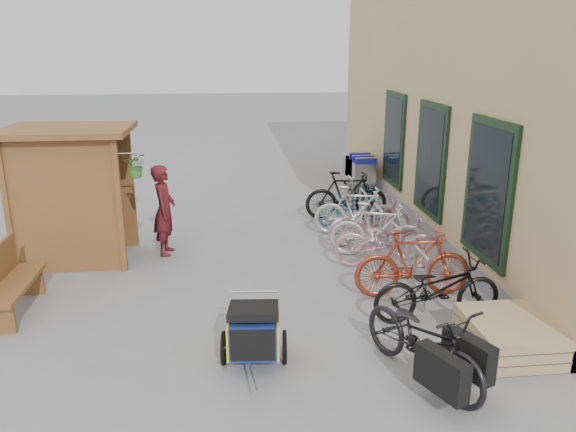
{
  "coord_description": "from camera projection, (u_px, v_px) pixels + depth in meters",
  "views": [
    {
      "loc": [
        -0.47,
        -7.43,
        3.73
      ],
      "look_at": [
        0.5,
        1.5,
        1.0
      ],
      "focal_mm": 35.0,
      "sensor_mm": 36.0,
      "label": 1
    }
  ],
  "objects": [
    {
      "name": "kiosk",
      "position": [
        66.0,
        176.0,
        9.75
      ],
      "size": [
        2.49,
        1.65,
        2.4
      ],
      "color": "brown",
      "rests_on": "ground"
    },
    {
      "name": "pallet_stack",
      "position": [
        508.0,
        335.0,
        7.11
      ],
      "size": [
        1.0,
        1.2,
        0.4
      ],
      "color": "#A3825F",
      "rests_on": "ground"
    },
    {
      "name": "building",
      "position": [
        548.0,
        57.0,
        12.13
      ],
      "size": [
        6.07,
        13.0,
        7.0
      ],
      "color": "tan",
      "rests_on": "ground"
    },
    {
      "name": "bike_7",
      "position": [
        346.0,
        195.0,
        12.44
      ],
      "size": [
        1.84,
        0.58,
        1.1
      ],
      "primitive_type": "imported",
      "rotation": [
        0.0,
        0.0,
        1.53
      ],
      "color": "black",
      "rests_on": "ground"
    },
    {
      "name": "ground",
      "position": [
        265.0,
        312.0,
        8.19
      ],
      "size": [
        80.0,
        80.0,
        0.0
      ],
      "primitive_type": "plane",
      "color": "gray"
    },
    {
      "name": "bike_4",
      "position": [
        370.0,
        221.0,
        10.93
      ],
      "size": [
        1.84,
        0.95,
        0.92
      ],
      "primitive_type": "imported",
      "rotation": [
        0.0,
        0.0,
        1.77
      ],
      "color": "#C37E92",
      "rests_on": "ground"
    },
    {
      "name": "person_kiosk",
      "position": [
        164.0,
        210.0,
        10.28
      ],
      "size": [
        0.45,
        0.64,
        1.68
      ],
      "primitive_type": "imported",
      "rotation": [
        0.0,
        0.0,
        1.5
      ],
      "color": "maroon",
      "rests_on": "ground"
    },
    {
      "name": "bike_5",
      "position": [
        357.0,
        211.0,
        11.36
      ],
      "size": [
        1.8,
        0.87,
        1.04
      ],
      "primitive_type": "imported",
      "rotation": [
        0.0,
        0.0,
        1.34
      ],
      "color": "#BBBAB6",
      "rests_on": "ground"
    },
    {
      "name": "bike_0",
      "position": [
        437.0,
        289.0,
        7.82
      ],
      "size": [
        1.88,
        0.74,
        0.97
      ],
      "primitive_type": "imported",
      "rotation": [
        0.0,
        0.0,
        1.63
      ],
      "color": "black",
      "rests_on": "ground"
    },
    {
      "name": "bench",
      "position": [
        7.0,
        281.0,
        8.03
      ],
      "size": [
        0.47,
        1.56,
        0.99
      ],
      "rotation": [
        0.0,
        0.0,
        0.0
      ],
      "color": "brown",
      "rests_on": "ground"
    },
    {
      "name": "bike_3",
      "position": [
        378.0,
        231.0,
        10.16
      ],
      "size": [
        1.8,
        1.02,
        1.04
      ],
      "primitive_type": "imported",
      "rotation": [
        0.0,
        0.0,
        1.24
      ],
      "color": "silver",
      "rests_on": "ground"
    },
    {
      "name": "bike_6",
      "position": [
        349.0,
        206.0,
        12.16
      ],
      "size": [
        1.6,
        0.89,
        0.8
      ],
      "primitive_type": "imported",
      "rotation": [
        0.0,
        0.0,
        1.82
      ],
      "color": "#226E8A",
      "rests_on": "ground"
    },
    {
      "name": "shopping_carts",
      "position": [
        359.0,
        168.0,
        14.97
      ],
      "size": [
        0.58,
        1.61,
        1.04
      ],
      "color": "silver",
      "rests_on": "ground"
    },
    {
      "name": "bike_rack",
      "position": [
        378.0,
        224.0,
        10.57
      ],
      "size": [
        0.05,
        5.35,
        0.86
      ],
      "color": "#A5A8AD",
      "rests_on": "ground"
    },
    {
      "name": "bike_2",
      "position": [
        388.0,
        241.0,
        9.74
      ],
      "size": [
        1.93,
        0.92,
        0.97
      ],
      "primitive_type": "imported",
      "rotation": [
        0.0,
        0.0,
        1.42
      ],
      "color": "#C37E92",
      "rests_on": "ground"
    },
    {
      "name": "cargo_bike",
      "position": [
        425.0,
        341.0,
        6.4
      ],
      "size": [
        1.38,
        2.01,
        1.0
      ],
      "rotation": [
        0.0,
        0.0,
        0.42
      ],
      "color": "black",
      "rests_on": "ground"
    },
    {
      "name": "bike_1",
      "position": [
        413.0,
        263.0,
        8.58
      ],
      "size": [
        1.82,
        0.56,
        1.09
      ],
      "primitive_type": "imported",
      "rotation": [
        0.0,
        0.0,
        1.54
      ],
      "color": "#99361B",
      "rests_on": "ground"
    },
    {
      "name": "child_trailer",
      "position": [
        254.0,
        330.0,
        6.78
      ],
      "size": [
        0.83,
        1.36,
        0.79
      ],
      "rotation": [
        0.0,
        0.0,
        -0.08
      ],
      "color": "navy",
      "rests_on": "ground"
    }
  ]
}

